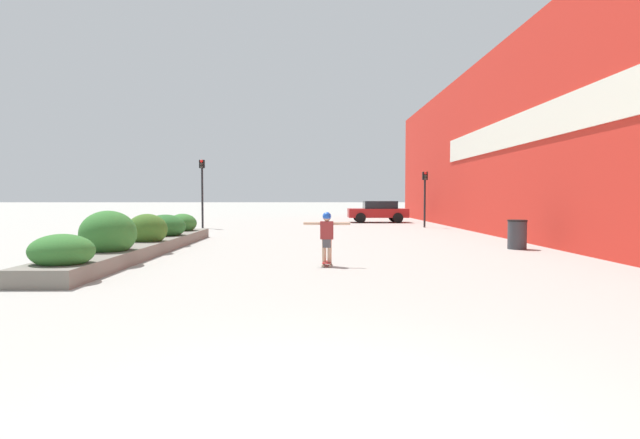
% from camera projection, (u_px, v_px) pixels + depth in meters
% --- Properties ---
extents(ground_plane, '(300.00, 300.00, 0.00)m').
position_uv_depth(ground_plane, '(325.00, 424.00, 3.75)').
color(ground_plane, '#A3A099').
extents(building_wall_right, '(0.67, 44.50, 8.20)m').
position_uv_depth(building_wall_right, '(512.00, 139.00, 20.46)').
color(building_wall_right, red).
rests_on(building_wall_right, ground_plane).
extents(planter_box, '(1.45, 12.12, 1.37)m').
position_uv_depth(planter_box, '(143.00, 238.00, 14.96)').
color(planter_box, slate).
rests_on(planter_box, ground_plane).
extents(skateboard, '(0.27, 0.60, 0.10)m').
position_uv_depth(skateboard, '(327.00, 263.00, 12.34)').
color(skateboard, maroon).
rests_on(skateboard, ground_plane).
extents(skateboarder, '(1.16, 0.21, 1.24)m').
position_uv_depth(skateboarder, '(327.00, 232.00, 12.30)').
color(skateboarder, tan).
rests_on(skateboarder, skateboard).
extents(trash_bin, '(0.62, 0.62, 0.96)m').
position_uv_depth(trash_bin, '(517.00, 234.00, 16.30)').
color(trash_bin, '#38383D').
rests_on(trash_bin, ground_plane).
extents(car_leftmost, '(3.91, 1.99, 1.42)m').
position_uv_depth(car_leftmost, '(378.00, 211.00, 33.26)').
color(car_leftmost, maroon).
rests_on(car_leftmost, ground_plane).
extents(car_center_left, '(4.21, 1.98, 1.44)m').
position_uv_depth(car_center_left, '(538.00, 210.00, 34.91)').
color(car_center_left, silver).
rests_on(car_center_left, ground_plane).
extents(traffic_light_left, '(0.28, 0.30, 3.72)m').
position_uv_depth(traffic_light_left, '(202.00, 182.00, 27.15)').
color(traffic_light_left, black).
rests_on(traffic_light_left, ground_plane).
extents(traffic_light_right, '(0.28, 0.30, 3.10)m').
position_uv_depth(traffic_light_right, '(425.00, 189.00, 27.73)').
color(traffic_light_right, black).
rests_on(traffic_light_right, ground_plane).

